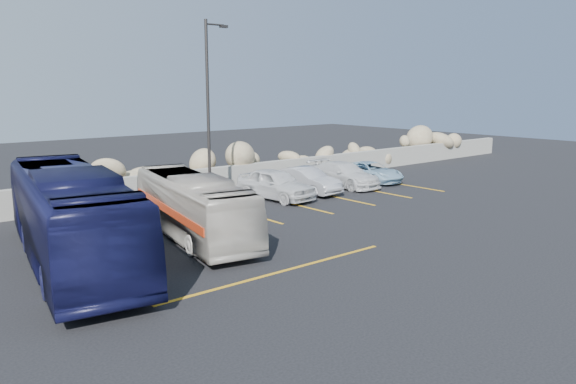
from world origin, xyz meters
TOP-DOWN VIEW (x-y plane):
  - ground at (0.00, 0.00)m, footprint 90.00×90.00m
  - seawall at (0.00, 12.00)m, footprint 60.00×0.40m
  - riprap_pile at (0.00, 13.20)m, footprint 54.00×2.80m
  - parking_lines at (4.64, 5.57)m, footprint 18.16×9.36m
  - lamppost at (2.56, 9.50)m, footprint 1.14×0.18m
  - vintage_bus at (-0.98, 5.06)m, footprint 3.35×8.17m
  - tour_coach at (-5.25, 4.76)m, footprint 4.17×10.58m
  - car_a at (5.44, 8.48)m, footprint 2.02×4.32m
  - car_b at (7.52, 8.68)m, footprint 1.57×3.93m
  - car_c at (10.28, 8.79)m, footprint 1.90×4.42m
  - car_d at (12.48, 8.87)m, footprint 2.03×4.03m

SIDE VIEW (x-z plane):
  - ground at x=0.00m, z-range 0.00..0.00m
  - parking_lines at x=4.64m, z-range 0.00..0.01m
  - car_d at x=12.48m, z-range 0.00..1.10m
  - seawall at x=0.00m, z-range 0.00..1.20m
  - car_c at x=10.28m, z-range 0.00..1.27m
  - car_b at x=7.52m, z-range 0.00..1.27m
  - car_a at x=5.44m, z-range 0.00..1.43m
  - vintage_bus at x=-0.98m, z-range 0.00..2.22m
  - riprap_pile at x=0.00m, z-range 0.00..2.60m
  - tour_coach at x=-5.25m, z-range 0.00..2.87m
  - lamppost at x=2.56m, z-range 0.30..8.30m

